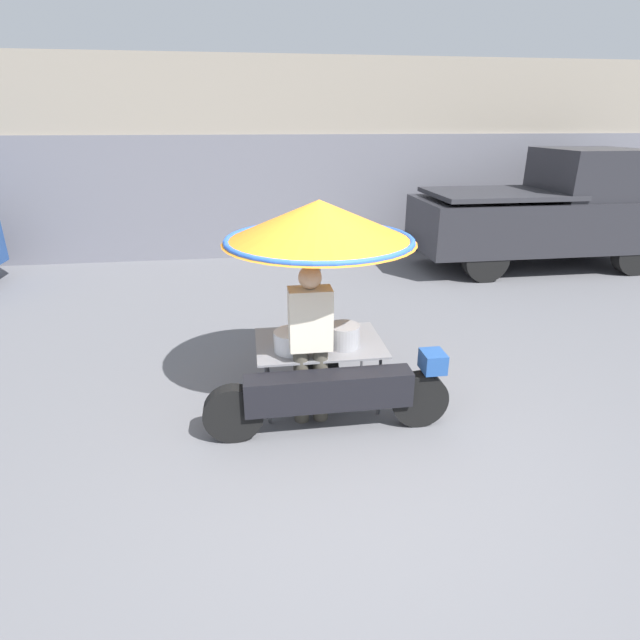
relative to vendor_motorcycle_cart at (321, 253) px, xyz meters
name	(u,v)px	position (x,y,z in m)	size (l,w,h in m)	color
ground_plane	(351,457)	(0.12, -0.92, -1.54)	(36.00, 36.00, 0.00)	slate
shopfront_building	(279,158)	(0.12, 6.97, 0.34)	(28.00, 2.06, 3.80)	gray
vendor_motorcycle_cart	(321,253)	(0.00, 0.00, 0.00)	(2.22, 1.76, 2.00)	black
vendor_person	(310,339)	(-0.14, -0.29, -0.71)	(0.38, 0.22, 1.51)	#4C473D
pickup_truck	(551,213)	(5.03, 4.40, -0.51)	(4.81, 1.79, 2.18)	black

